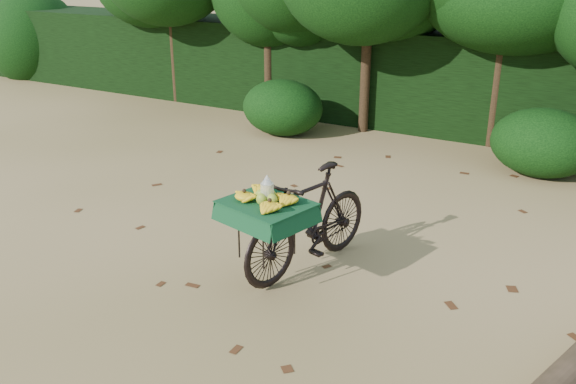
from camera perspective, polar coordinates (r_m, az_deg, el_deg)
The scene contains 6 objects.
ground at distance 6.50m, azimuth 2.89°, elevation -7.10°, with size 80.00×80.00×0.00m, color tan.
vendor_bicycle at distance 6.25m, azimuth 1.81°, elevation -2.56°, with size 1.06×1.94×1.11m.
hedge_backdrop at distance 11.90m, azimuth 17.36°, elevation 9.66°, with size 26.00×1.80×1.80m, color black.
tree_row at distance 11.14m, azimuth 13.63°, elevation 15.04°, with size 14.50×2.00×4.00m, color black, non-canonical shape.
bush_clumps at distance 9.99m, azimuth 17.09°, elevation 4.96°, with size 8.80×1.70×0.90m, color black, non-canonical shape.
leaf_litter at distance 7.02m, azimuth 5.36°, elevation -4.88°, with size 7.00×7.30×0.01m, color #4A2713, non-canonical shape.
Camera 1 is at (2.60, -5.10, 3.07)m, focal length 38.00 mm.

